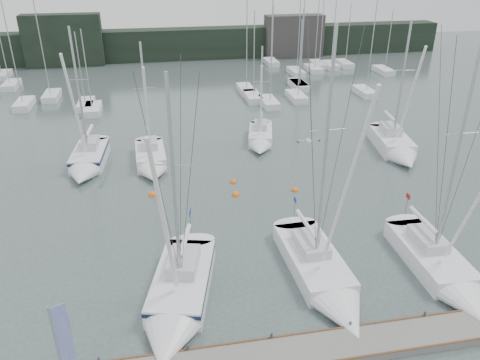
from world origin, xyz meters
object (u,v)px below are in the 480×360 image
buoy_a (236,195)px  sailboat_mid_b (151,162)px  sailboat_mid_a (87,162)px  buoy_d (233,182)px  sailboat_near_left (177,303)px  buoy_c (153,195)px  sailboat_near_center (326,283)px  sailboat_mid_c (260,140)px  sailboat_near_right (447,276)px  buoy_b (295,191)px  sailboat_mid_e (397,148)px  dock_banner (61,340)px

buoy_a → sailboat_mid_b: bearing=135.4°
sailboat_mid_a → buoy_d: (11.93, -4.87, -0.64)m
sailboat_near_left → sailboat_mid_a: bearing=122.4°
buoy_d → buoy_c: bearing=-171.4°
sailboat_near_center → sailboat_mid_c: (1.20, 21.65, 0.02)m
sailboat_near_left → sailboat_near_right: 15.21m
buoy_d → sailboat_mid_c: bearing=62.1°
sailboat_near_right → buoy_a: size_ratio=23.59×
sailboat_near_left → sailboat_mid_b: size_ratio=1.18×
sailboat_mid_b → buoy_b: bearing=-31.9°
sailboat_mid_a → sailboat_mid_b: (5.43, -0.88, -0.07)m
sailboat_mid_e → buoy_a: sailboat_mid_e is taller
sailboat_near_right → dock_banner: size_ratio=3.23×
sailboat_near_center → dock_banner: sailboat_near_center is taller
sailboat_near_left → sailboat_mid_a: sailboat_near_left is taller
dock_banner → buoy_c: bearing=53.7°
sailboat_near_center → sailboat_mid_a: (-14.69, 19.04, 0.14)m
sailboat_mid_c → sailboat_near_right: bearing=-61.9°
buoy_c → buoy_b: bearing=-6.9°
sailboat_near_center → buoy_a: 12.34m
sailboat_mid_b → buoy_b: 12.71m
sailboat_mid_b → sailboat_near_right: bearing=-51.4°
buoy_b → sailboat_near_center: bearing=-98.5°
sailboat_mid_b → buoy_d: (6.50, -3.99, -0.57)m
sailboat_mid_c → dock_banner: bearing=-104.8°
buoy_b → buoy_a: bearing=178.4°
sailboat_mid_b → sailboat_near_left: bearing=-88.9°
sailboat_near_left → buoy_c: size_ratio=21.87×
sailboat_near_left → sailboat_mid_c: (9.47, 21.89, -0.07)m
buoy_a → buoy_b: 4.73m
sailboat_near_center → buoy_c: bearing=123.2°
sailboat_near_left → dock_banner: size_ratio=2.98×
sailboat_mid_e → buoy_a: bearing=-153.3°
dock_banner → sailboat_near_center: bearing=-5.7°
sailboat_near_right → dock_banner: bearing=-167.9°
sailboat_near_left → buoy_c: bearing=108.4°
sailboat_near_right → buoy_a: (-9.90, 12.69, -0.52)m
dock_banner → sailboat_mid_a: bearing=69.7°
sailboat_mid_e → buoy_b: bearing=-146.1°
sailboat_mid_e → buoy_a: (-15.98, -5.07, -0.63)m
buoy_d → sailboat_mid_a: bearing=157.8°
buoy_d → buoy_a: bearing=-95.6°
sailboat_mid_b → buoy_d: size_ratio=19.75×
sailboat_near_right → buoy_d: sailboat_near_right is taller
sailboat_near_right → sailboat_near_center: bearing=175.6°
sailboat_mid_c → buoy_c: 13.51m
sailboat_mid_e → buoy_a: size_ratio=20.47×
buoy_b → buoy_d: buoy_d is taller
sailboat_mid_b → buoy_c: sailboat_mid_b is taller
sailboat_mid_c → sailboat_mid_e: size_ratio=0.79×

